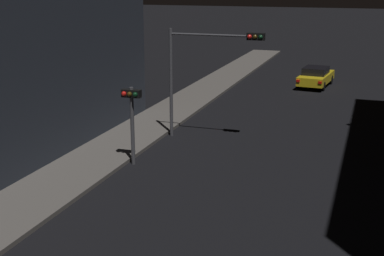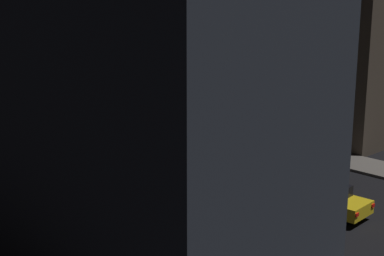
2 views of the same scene
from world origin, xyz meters
TOP-DOWN VIEW (x-y plane):
  - sidewalk_left at (-6.78, 29.02)m, footprint 2.86×62.03m
  - far_car at (0.19, 42.59)m, footprint 2.24×4.61m
  - traffic_light_overhead at (-3.35, 27.62)m, footprint 4.55×0.42m
  - traffic_light_left_kerb at (-5.10, 23.16)m, footprint 0.80×0.42m

SIDE VIEW (x-z plane):
  - sidewalk_left at x=-6.78m, z-range 0.00..0.16m
  - far_car at x=0.19m, z-range 0.02..1.44m
  - traffic_light_left_kerb at x=-5.10m, z-range 0.74..4.00m
  - traffic_light_overhead at x=-3.35m, z-range 1.19..6.43m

